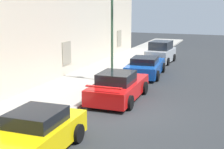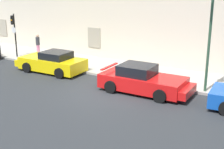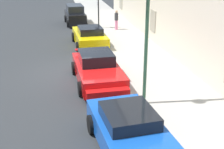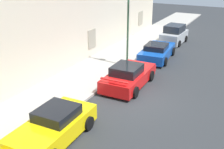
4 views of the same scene
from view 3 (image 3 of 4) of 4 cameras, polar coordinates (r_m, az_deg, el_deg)
The scene contains 9 objects.
ground_plane at distance 16.43m, azimuth -7.65°, elevation 0.18°, with size 80.00×80.00×0.00m, color #2B2D30.
sidewalk at distance 17.16m, azimuth 6.83°, elevation 1.40°, with size 60.00×3.82×0.14m, color #A8A399.
sportscar_red_lead at distance 21.60m, azimuth -4.28°, elevation 7.13°, with size 4.74×2.29×1.38m.
sportscar_yellow_flank at distance 14.82m, azimuth -2.63°, elevation 0.59°, with size 4.96×2.33×1.46m.
sportscar_white_middle at distance 9.68m, azimuth 4.09°, elevation -11.76°, with size 5.08×2.51×1.31m.
hatchback_parked at distance 28.60m, azimuth -6.92°, elevation 10.92°, with size 3.87×1.88×1.75m.
traffic_light at distance 26.03m, azimuth -2.76°, elevation 13.51°, with size 0.44×0.36×3.25m.
street_lamp at distance 11.47m, azimuth 4.75°, elevation 13.26°, with size 0.44×1.42×6.03m.
pedestrian_admiring at distance 25.58m, azimuth 0.82°, elevation 10.25°, with size 0.36×0.36×1.61m.
Camera 3 is at (15.33, -0.81, 5.85)m, focal length 48.83 mm.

